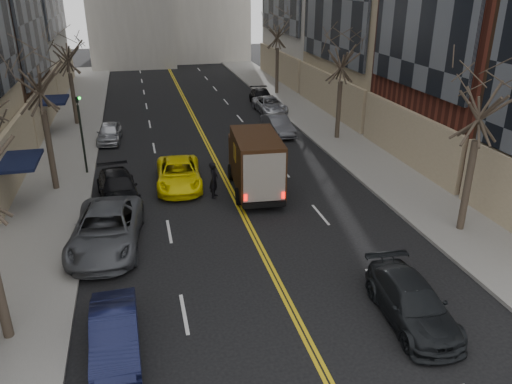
% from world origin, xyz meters
% --- Properties ---
extents(sidewalk_left, '(4.00, 66.00, 0.15)m').
position_xyz_m(sidewalk_left, '(-9.00, 27.00, 0.07)').
color(sidewalk_left, slate).
rests_on(sidewalk_left, ground).
extents(sidewalk_right, '(4.00, 66.00, 0.15)m').
position_xyz_m(sidewalk_right, '(9.00, 27.00, 0.07)').
color(sidewalk_right, slate).
rests_on(sidewalk_right, ground).
extents(tree_lf_mid, '(3.20, 3.20, 8.91)m').
position_xyz_m(tree_lf_mid, '(-8.80, 20.00, 6.60)').
color(tree_lf_mid, '#382D23').
rests_on(tree_lf_mid, sidewalk_left).
extents(tree_lf_far, '(3.20, 3.20, 8.12)m').
position_xyz_m(tree_lf_far, '(-8.80, 33.00, 6.02)').
color(tree_lf_far, '#382D23').
rests_on(tree_lf_far, sidewalk_left).
extents(tree_rt_near, '(3.20, 3.20, 8.71)m').
position_xyz_m(tree_rt_near, '(8.80, 11.00, 6.45)').
color(tree_rt_near, '#382D23').
rests_on(tree_rt_near, sidewalk_right).
extents(tree_rt_mid, '(3.20, 3.20, 8.32)m').
position_xyz_m(tree_rt_mid, '(8.80, 25.00, 6.17)').
color(tree_rt_mid, '#382D23').
rests_on(tree_rt_mid, sidewalk_right).
extents(tree_rt_far, '(3.20, 3.20, 9.11)m').
position_xyz_m(tree_rt_far, '(8.80, 40.00, 6.74)').
color(tree_rt_far, '#382D23').
rests_on(tree_rt_far, sidewalk_right).
extents(traffic_signal, '(0.29, 0.26, 4.70)m').
position_xyz_m(traffic_signal, '(-7.39, 22.00, 2.82)').
color(traffic_signal, black).
rests_on(traffic_signal, sidewalk_left).
extents(ups_truck, '(2.68, 5.84, 3.11)m').
position_xyz_m(ups_truck, '(1.20, 17.46, 1.57)').
color(ups_truck, black).
rests_on(ups_truck, ground).
extents(observer_sedan, '(2.13, 4.61, 1.30)m').
position_xyz_m(observer_sedan, '(3.55, 5.97, 0.65)').
color(observer_sedan, black).
rests_on(observer_sedan, ground).
extents(taxi, '(2.58, 5.05, 1.37)m').
position_xyz_m(taxi, '(-2.54, 19.11, 0.68)').
color(taxi, yellow).
rests_on(taxi, ground).
extents(pedestrian, '(0.66, 0.79, 1.84)m').
position_xyz_m(pedestrian, '(-0.97, 17.23, 0.92)').
color(pedestrian, black).
rests_on(pedestrian, ground).
extents(parked_lf_b, '(1.43, 3.88, 1.27)m').
position_xyz_m(parked_lf_b, '(-5.62, 6.70, 0.63)').
color(parked_lf_b, black).
rests_on(parked_lf_b, ground).
extents(parked_lf_c, '(3.21, 5.97, 1.59)m').
position_xyz_m(parked_lf_c, '(-6.04, 13.20, 0.80)').
color(parked_lf_c, '#505258').
rests_on(parked_lf_c, ground).
extents(parked_lf_d, '(2.35, 4.68, 1.31)m').
position_xyz_m(parked_lf_d, '(-5.64, 18.00, 0.65)').
color(parked_lf_d, black).
rests_on(parked_lf_d, ground).
extents(parked_lf_e, '(1.75, 3.83, 1.27)m').
position_xyz_m(parked_lf_e, '(-6.30, 28.12, 0.64)').
color(parked_lf_e, '#ADAFB5').
rests_on(parked_lf_e, ground).
extents(parked_rt_a, '(1.59, 4.07, 1.32)m').
position_xyz_m(parked_rt_a, '(5.20, 27.11, 0.66)').
color(parked_rt_a, '#48494F').
rests_on(parked_rt_a, ground).
extents(parked_rt_b, '(2.22, 4.62, 1.27)m').
position_xyz_m(parked_rt_b, '(6.30, 33.29, 0.63)').
color(parked_rt_b, '#B7B8BF').
rests_on(parked_rt_b, ground).
extents(parked_rt_c, '(2.32, 4.69, 1.31)m').
position_xyz_m(parked_rt_c, '(6.30, 36.00, 0.66)').
color(parked_rt_c, black).
rests_on(parked_rt_c, ground).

